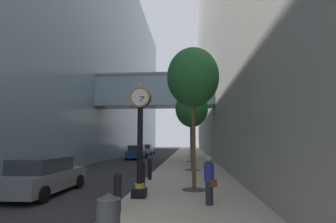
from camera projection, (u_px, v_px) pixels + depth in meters
ground_plane at (168, 160)px, 30.92m from camera, size 110.00×110.00×0.00m
sidewalk_right at (190, 157)px, 33.69m from camera, size 5.16×80.00×0.14m
building_block_left at (88, 50)px, 36.47m from camera, size 21.69×80.00×30.34m
building_block_right at (240, 14)px, 35.27m from camera, size 9.00×80.00×39.25m
street_clock at (140, 134)px, 10.22m from camera, size 0.84×0.55×4.50m
bollard_nearest at (118, 191)px, 8.00m from camera, size 0.25×0.25×1.23m
bollard_third at (143, 173)px, 12.37m from camera, size 0.25×0.25×1.23m
bollard_fourth at (150, 168)px, 14.55m from camera, size 0.25×0.25×1.23m
street_tree_near at (193, 78)px, 12.02m from camera, size 2.43×2.43×6.54m
street_tree_mid_near at (192, 109)px, 19.52m from camera, size 2.47×2.47×6.02m
street_tree_mid_far at (191, 115)px, 27.12m from camera, size 1.83×1.83×5.96m
street_tree_far at (191, 115)px, 34.76m from camera, size 2.80×2.80×7.15m
trash_bin at (108, 217)px, 5.66m from camera, size 0.53×0.53×1.05m
pedestrian_walking at (209, 179)px, 8.93m from camera, size 0.50×0.52×1.66m
car_blue_near at (137, 152)px, 32.05m from camera, size 2.10×4.60×1.70m
car_grey_mid at (43, 176)px, 11.21m from camera, size 2.09×4.58×1.59m
car_silver_far at (147, 150)px, 41.44m from camera, size 2.13×4.51×1.63m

